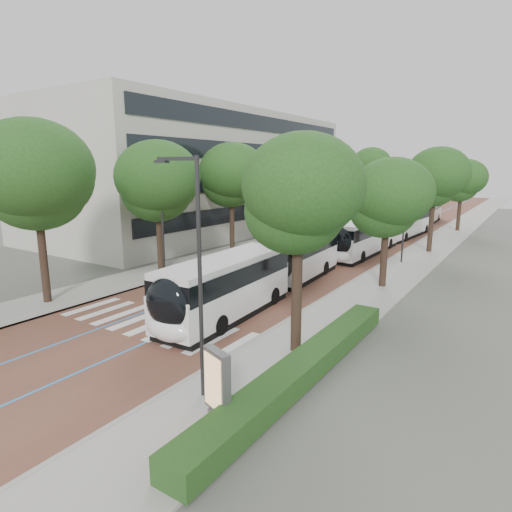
% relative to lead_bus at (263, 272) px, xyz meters
% --- Properties ---
extents(ground, '(160.00, 160.00, 0.00)m').
position_rel_lead_bus_xyz_m(ground, '(-2.37, -7.76, -1.63)').
color(ground, '#51544C').
rests_on(ground, ground).
extents(road, '(11.00, 140.00, 0.02)m').
position_rel_lead_bus_xyz_m(road, '(-2.37, 32.24, -1.62)').
color(road, brown).
rests_on(road, ground).
extents(sidewalk_left, '(4.00, 140.00, 0.12)m').
position_rel_lead_bus_xyz_m(sidewalk_left, '(-9.87, 32.24, -1.57)').
color(sidewalk_left, '#9A9691').
rests_on(sidewalk_left, ground).
extents(sidewalk_right, '(4.00, 140.00, 0.12)m').
position_rel_lead_bus_xyz_m(sidewalk_right, '(5.13, 32.24, -1.57)').
color(sidewalk_right, '#9A9691').
rests_on(sidewalk_right, ground).
extents(kerb_left, '(0.20, 140.00, 0.14)m').
position_rel_lead_bus_xyz_m(kerb_left, '(-7.97, 32.24, -1.57)').
color(kerb_left, gray).
rests_on(kerb_left, ground).
extents(kerb_right, '(0.20, 140.00, 0.14)m').
position_rel_lead_bus_xyz_m(kerb_right, '(3.23, 32.24, -1.57)').
color(kerb_right, gray).
rests_on(kerb_right, ground).
extents(zebra_crossing, '(10.55, 3.60, 0.01)m').
position_rel_lead_bus_xyz_m(zebra_crossing, '(-2.17, -6.76, -1.60)').
color(zebra_crossing, silver).
rests_on(zebra_crossing, ground).
extents(lane_line_left, '(0.12, 126.00, 0.01)m').
position_rel_lead_bus_xyz_m(lane_line_left, '(-3.97, 32.24, -1.60)').
color(lane_line_left, '#2A81D2').
rests_on(lane_line_left, road).
extents(lane_line_right, '(0.12, 126.00, 0.01)m').
position_rel_lead_bus_xyz_m(lane_line_right, '(-0.77, 32.24, -1.60)').
color(lane_line_right, '#2A81D2').
rests_on(lane_line_right, road).
extents(office_building, '(18.11, 40.00, 14.00)m').
position_rel_lead_bus_xyz_m(office_building, '(-21.84, 20.24, 5.37)').
color(office_building, '#A4A398').
rests_on(office_building, ground).
extents(hedge, '(1.20, 14.00, 0.80)m').
position_rel_lead_bus_xyz_m(hedge, '(6.73, -7.76, -1.11)').
color(hedge, '#1D4116').
rests_on(hedge, sidewalk_right).
extents(streetlight_near, '(1.82, 0.20, 8.00)m').
position_rel_lead_bus_xyz_m(streetlight_near, '(4.25, -10.76, 3.19)').
color(streetlight_near, '#2B2B2D').
rests_on(streetlight_near, sidewalk_right).
extents(streetlight_far, '(1.82, 0.20, 8.00)m').
position_rel_lead_bus_xyz_m(streetlight_far, '(4.25, 14.24, 3.19)').
color(streetlight_far, '#2B2B2D').
rests_on(streetlight_far, sidewalk_right).
extents(lamp_post_left, '(0.14, 0.14, 8.00)m').
position_rel_lead_bus_xyz_m(lamp_post_left, '(-8.47, 0.24, 2.49)').
color(lamp_post_left, '#2B2B2D').
rests_on(lamp_post_left, sidewalk_left).
extents(trees_left, '(6.42, 61.35, 10.28)m').
position_rel_lead_bus_xyz_m(trees_left, '(-9.87, 17.72, 5.43)').
color(trees_left, black).
rests_on(trees_left, ground).
extents(trees_right, '(5.43, 46.97, 8.94)m').
position_rel_lead_bus_xyz_m(trees_right, '(5.33, 15.36, 4.51)').
color(trees_right, black).
rests_on(trees_right, ground).
extents(lead_bus, '(3.53, 18.51, 3.20)m').
position_rel_lead_bus_xyz_m(lead_bus, '(0.00, 0.00, 0.00)').
color(lead_bus, black).
rests_on(lead_bus, ground).
extents(bus_queued_0, '(2.73, 12.44, 3.20)m').
position_rel_lead_bus_xyz_m(bus_queued_0, '(0.51, 15.91, -0.00)').
color(bus_queued_0, white).
rests_on(bus_queued_0, ground).
extents(bus_queued_1, '(3.29, 12.53, 3.20)m').
position_rel_lead_bus_xyz_m(bus_queued_1, '(0.98, 28.31, -0.00)').
color(bus_queued_1, white).
rests_on(bus_queued_1, ground).
extents(bus_queued_2, '(3.19, 12.52, 3.20)m').
position_rel_lead_bus_xyz_m(bus_queued_2, '(0.33, 41.49, -0.00)').
color(bus_queued_2, white).
rests_on(bus_queued_2, ground).
extents(ad_panel, '(1.14, 0.66, 2.30)m').
position_rel_lead_bus_xyz_m(ad_panel, '(5.79, -11.67, -0.30)').
color(ad_panel, '#59595B').
rests_on(ad_panel, sidewalk_right).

